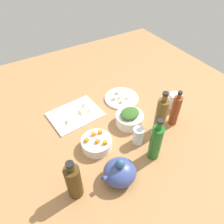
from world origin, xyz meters
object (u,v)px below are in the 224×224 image
at_px(plate_tofu, 121,98).
at_px(drinking_glass_0, 175,101).
at_px(bowl_carrots, 97,143).
at_px(bottle_3, 74,181).
at_px(cutting_board, 75,114).
at_px(bottle_2, 175,110).
at_px(drinking_glass_1, 138,136).
at_px(bottle_0, 156,142).
at_px(teapot, 120,172).
at_px(bowl_greens, 129,119).
at_px(bottle_1, 161,116).

relative_size(plate_tofu, drinking_glass_0, 2.26).
xyz_separation_m(bowl_carrots, bottle_3, (0.19, 0.17, 0.07)).
distance_m(cutting_board, bottle_2, 0.57).
distance_m(plate_tofu, bottle_3, 0.67).
bearing_deg(plate_tofu, drinking_glass_1, 70.33).
distance_m(plate_tofu, bottle_0, 0.47).
xyz_separation_m(cutting_board, plate_tofu, (-0.32, 0.02, 0.00)).
bearing_deg(drinking_glass_1, teapot, 33.24).
bearing_deg(cutting_board, bowl_greens, 137.01).
distance_m(bowl_greens, teapot, 0.35).
bearing_deg(bowl_greens, bottle_0, 83.94).
bearing_deg(drinking_glass_0, plate_tofu, -44.79).
bearing_deg(teapot, drinking_glass_0, -156.73).
height_order(bottle_0, drinking_glass_1, bottle_0).
bearing_deg(bottle_3, cutting_board, -113.62).
xyz_separation_m(cutting_board, drinking_glass_0, (-0.55, 0.25, 0.04)).
distance_m(drinking_glass_0, drinking_glass_1, 0.37).
bearing_deg(bowl_carrots, drinking_glass_1, 157.60).
bearing_deg(bottle_0, bottle_2, -153.52).
bearing_deg(bottle_0, bowl_carrots, -41.68).
height_order(drinking_glass_0, drinking_glass_1, drinking_glass_1).
xyz_separation_m(plate_tofu, drinking_glass_1, (0.12, 0.34, 0.04)).
bearing_deg(plate_tofu, bottle_1, 93.68).
height_order(bowl_greens, bowl_carrots, bowl_greens).
relative_size(plate_tofu, bottle_2, 0.97).
distance_m(cutting_board, drinking_glass_1, 0.41).
xyz_separation_m(plate_tofu, bowl_greens, (0.08, 0.20, 0.03)).
relative_size(plate_tofu, bottle_1, 0.81).
relative_size(bowl_greens, bottle_0, 0.62).
bearing_deg(teapot, cutting_board, -89.83).
relative_size(bowl_greens, bottle_3, 0.69).
bearing_deg(drinking_glass_0, cutting_board, -24.32).
bearing_deg(cutting_board, drinking_glass_1, 118.80).
bearing_deg(drinking_glass_1, bottle_3, 12.60).
distance_m(bottle_0, bottle_3, 0.40).
relative_size(teapot, bottle_0, 0.66).
xyz_separation_m(bottle_1, bottle_2, (-0.11, -0.01, -0.02)).
xyz_separation_m(plate_tofu, teapot, (0.31, 0.46, 0.05)).
height_order(bowl_carrots, teapot, teapot).
xyz_separation_m(cutting_board, bottle_1, (-0.34, 0.35, 0.11)).
distance_m(bowl_carrots, bottle_2, 0.46).
relative_size(cutting_board, bottle_2, 1.30).
bearing_deg(drinking_glass_1, bowl_carrots, -22.40).
bearing_deg(drinking_glass_1, cutting_board, -61.20).
height_order(bowl_greens, bottle_1, bottle_1).
xyz_separation_m(bowl_greens, bowl_carrots, (0.24, 0.05, -0.00)).
distance_m(cutting_board, bowl_carrots, 0.27).
distance_m(bowl_greens, bottle_0, 0.26).
xyz_separation_m(bowl_carrots, teapot, (-0.00, 0.21, 0.03)).
height_order(bowl_greens, drinking_glass_0, drinking_glass_0).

